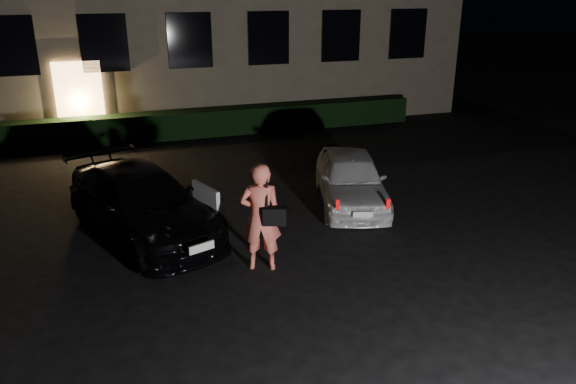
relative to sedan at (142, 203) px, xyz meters
name	(u,v)px	position (x,y,z in m)	size (l,w,h in m)	color
ground	(308,294)	(2.31, -3.28, -0.65)	(80.00, 80.00, 0.00)	black
hedge	(197,123)	(2.31, 7.22, -0.23)	(15.00, 0.70, 0.85)	black
sedan	(142,203)	(0.00, 0.00, 0.00)	(3.24, 4.83, 1.30)	black
hatch	(351,179)	(4.59, 0.16, -0.05)	(2.36, 3.79, 1.20)	silver
man	(261,217)	(1.84, -2.16, 0.33)	(0.82, 0.68, 1.95)	#E86958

